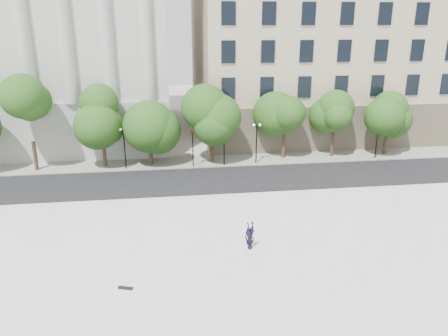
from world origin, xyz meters
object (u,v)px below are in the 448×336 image
Objects in this scene: traffic_light_west at (192,131)px; skateboard at (125,288)px; person_lying at (250,245)px; traffic_light_east at (224,129)px.

skateboard is (-4.86, -20.52, -3.15)m from traffic_light_west.
traffic_light_west is 17.65m from person_lying.
skateboard is at bearing -103.32° from traffic_light_west.
traffic_light_west is at bearing 180.00° from traffic_light_east.
traffic_light_east is at bearing 86.27° from skateboard.
person_lying is 7.90m from skateboard.
traffic_light_west is 2.37× the size of person_lying.
person_lying is 2.22× the size of skateboard.
traffic_light_east is 17.53m from person_lying.
person_lying reaches higher than skateboard.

